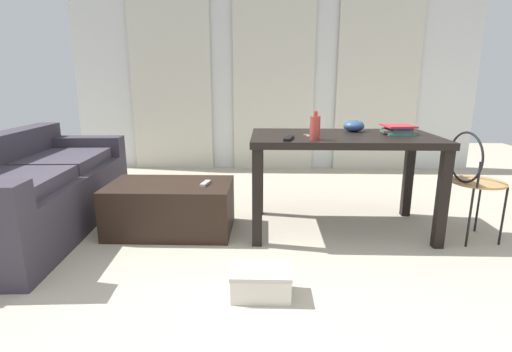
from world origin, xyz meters
The scene contains 14 objects.
ground_plane centered at (0.00, 1.42, 0.00)m, with size 8.72×8.72×0.00m, color #B2A893.
wall_back centered at (0.00, 3.63, 1.28)m, with size 5.20×0.10×2.55m, color silver.
curtains centered at (0.00, 3.55, 1.11)m, with size 3.70×0.03×2.23m.
couch centered at (-1.91, 1.29, 0.31)m, with size 0.95×2.00×0.75m.
coffee_table centered at (-0.83, 1.31, 0.19)m, with size 0.94×0.56×0.39m.
craft_table centered at (0.50, 1.39, 0.65)m, with size 1.39×0.77×0.76m.
wire_chair centered at (1.40, 1.20, 0.51)m, with size 0.37×0.39×0.81m.
bottle_near centered at (0.25, 1.13, 0.84)m, with size 0.07×0.07×0.20m.
bowl centered at (0.62, 1.58, 0.80)m, with size 0.17×0.17×0.09m, color #2D4C7A.
book_stack centered at (0.93, 1.48, 0.79)m, with size 0.25×0.28×0.07m.
tv_remote_on_table centered at (0.08, 1.13, 0.77)m, with size 0.04×0.18×0.02m, color black.
scissors centered at (0.22, 1.34, 0.76)m, with size 0.06×0.12×0.00m.
tv_remote_primary centered at (-0.55, 1.29, 0.40)m, with size 0.04×0.14×0.02m, color #B7B7B2.
shoebox centered at (-0.10, 0.38, 0.08)m, with size 0.33×0.21×0.16m.
Camera 1 is at (-0.07, -1.53, 1.17)m, focal length 26.97 mm.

